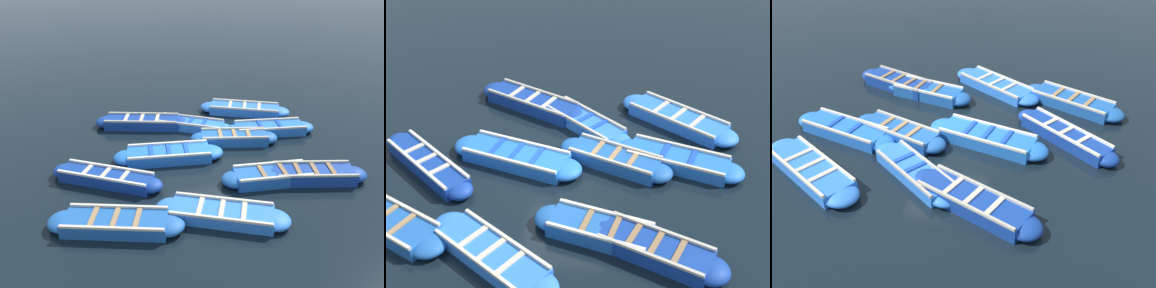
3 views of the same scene
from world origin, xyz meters
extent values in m
plane|color=black|center=(0.00, 0.00, 0.00)|extent=(120.00, 120.00, 0.00)
cube|color=blue|center=(0.33, 2.22, 0.16)|extent=(2.65, 2.36, 0.33)
ellipsoid|color=blue|center=(1.38, 1.38, 0.16)|extent=(1.15, 1.14, 0.33)
ellipsoid|color=blue|center=(-0.72, 3.06, 0.16)|extent=(1.15, 1.14, 0.33)
cube|color=#B2AD9E|center=(0.57, 2.53, 0.36)|extent=(2.11, 1.71, 0.07)
cube|color=#B2AD9E|center=(0.08, 1.91, 0.36)|extent=(2.11, 1.71, 0.07)
cube|color=#1947B7|center=(0.78, 1.87, 0.35)|extent=(0.59, 0.69, 0.04)
cube|color=#1947B7|center=(0.33, 2.22, 0.35)|extent=(0.59, 0.69, 0.04)
cube|color=#1947B7|center=(-0.12, 2.58, 0.35)|extent=(0.59, 0.69, 0.04)
cube|color=blue|center=(3.17, 2.75, 0.18)|extent=(3.10, 2.50, 0.36)
ellipsoid|color=blue|center=(4.45, 1.92, 0.18)|extent=(1.31, 1.30, 0.36)
ellipsoid|color=blue|center=(1.90, 3.57, 0.18)|extent=(1.31, 1.30, 0.36)
cube|color=beige|center=(3.43, 3.14, 0.40)|extent=(2.54, 1.68, 0.07)
cube|color=beige|center=(2.92, 2.36, 0.40)|extent=(2.54, 1.68, 0.07)
cube|color=beige|center=(3.72, 2.40, 0.38)|extent=(0.60, 0.82, 0.04)
cube|color=beige|center=(3.17, 2.75, 0.38)|extent=(0.60, 0.82, 0.04)
cube|color=beige|center=(2.63, 3.10, 0.38)|extent=(0.60, 0.82, 0.04)
cube|color=#1E59AD|center=(1.38, 0.41, 0.19)|extent=(2.67, 1.70, 0.38)
ellipsoid|color=#1E59AD|center=(2.56, -0.03, 0.19)|extent=(1.06, 1.05, 0.38)
ellipsoid|color=#1E59AD|center=(0.20, 0.85, 0.19)|extent=(1.06, 1.05, 0.38)
cube|color=#B2AD9E|center=(1.52, 0.78, 0.42)|extent=(2.34, 0.93, 0.07)
cube|color=#B2AD9E|center=(1.24, 0.03, 0.42)|extent=(2.34, 0.93, 0.07)
cube|color=#9E7A51|center=(1.89, 0.22, 0.40)|extent=(0.40, 0.77, 0.04)
cube|color=#9E7A51|center=(1.38, 0.41, 0.40)|extent=(0.40, 0.77, 0.04)
cube|color=#9E7A51|center=(0.88, 0.59, 0.40)|extent=(0.40, 0.77, 0.04)
cube|color=navy|center=(-1.48, 3.14, 0.20)|extent=(3.13, 2.11, 0.40)
ellipsoid|color=navy|center=(-0.11, 2.50, 0.20)|extent=(1.15, 1.14, 0.40)
ellipsoid|color=navy|center=(-2.85, 3.78, 0.20)|extent=(1.15, 1.14, 0.40)
cube|color=#B2AD9E|center=(-1.31, 3.52, 0.43)|extent=(2.72, 1.32, 0.07)
cube|color=#B2AD9E|center=(-1.66, 2.76, 0.43)|extent=(2.72, 1.32, 0.07)
cube|color=beige|center=(-0.90, 2.87, 0.42)|extent=(0.47, 0.80, 0.04)
cube|color=beige|center=(-1.48, 3.14, 0.42)|extent=(0.47, 0.80, 0.04)
cube|color=beige|center=(-2.07, 3.41, 0.42)|extent=(0.47, 0.80, 0.04)
cube|color=navy|center=(2.53, -2.87, 0.20)|extent=(2.72, 1.79, 0.39)
ellipsoid|color=navy|center=(3.73, -3.34, 0.20)|extent=(1.12, 1.11, 0.39)
ellipsoid|color=navy|center=(1.34, -2.40, 0.20)|extent=(1.12, 1.11, 0.39)
cube|color=#B2AD9E|center=(2.69, -2.48, 0.43)|extent=(2.37, 0.99, 0.07)
cube|color=#B2AD9E|center=(2.38, -3.26, 0.43)|extent=(2.37, 0.99, 0.07)
cube|color=olive|center=(3.04, -3.07, 0.41)|extent=(0.43, 0.81, 0.04)
cube|color=olive|center=(2.53, -2.87, 0.41)|extent=(0.43, 0.81, 0.04)
cube|color=olive|center=(2.03, -2.67, 0.41)|extent=(0.43, 0.81, 0.04)
cube|color=blue|center=(-1.09, -3.47, 0.17)|extent=(2.92, 2.39, 0.33)
ellipsoid|color=blue|center=(0.10, -4.26, 0.17)|extent=(1.27, 1.26, 0.33)
ellipsoid|color=blue|center=(-2.29, -2.69, 0.17)|extent=(1.27, 1.26, 0.33)
cube|color=beige|center=(-0.85, -3.10, 0.37)|extent=(2.38, 1.60, 0.07)
cube|color=beige|center=(-1.34, -3.85, 0.37)|extent=(2.38, 1.60, 0.07)
cube|color=beige|center=(-0.59, -3.81, 0.35)|extent=(0.59, 0.80, 0.04)
cube|color=beige|center=(-1.09, -3.47, 0.35)|extent=(0.59, 0.80, 0.04)
cube|color=beige|center=(-1.60, -3.14, 0.35)|extent=(0.59, 0.80, 0.04)
cube|color=#1E59AD|center=(1.24, -2.43, 0.19)|extent=(2.58, 1.48, 0.39)
ellipsoid|color=#1E59AD|center=(2.43, -2.71, 0.19)|extent=(1.07, 1.05, 0.39)
ellipsoid|color=#1E59AD|center=(0.06, -2.14, 0.19)|extent=(1.07, 1.05, 0.39)
cube|color=silver|center=(1.34, -2.01, 0.42)|extent=(2.34, 0.64, 0.07)
cube|color=silver|center=(1.14, -2.84, 0.42)|extent=(2.34, 0.64, 0.07)
cube|color=olive|center=(1.58, -2.51, 0.41)|extent=(0.33, 0.83, 0.04)
cube|color=olive|center=(0.91, -2.35, 0.41)|extent=(0.33, 0.83, 0.04)
cube|color=blue|center=(3.12, 0.61, 0.18)|extent=(2.92, 1.67, 0.36)
ellipsoid|color=blue|center=(4.45, 0.23, 0.18)|extent=(1.09, 1.08, 0.36)
ellipsoid|color=blue|center=(1.79, 0.99, 0.18)|extent=(1.09, 1.08, 0.36)
cube|color=beige|center=(3.24, 1.02, 0.39)|extent=(2.63, 0.83, 0.07)
cube|color=beige|center=(3.00, 0.20, 0.39)|extent=(2.63, 0.83, 0.07)
cube|color=#1947B7|center=(3.50, 0.50, 0.38)|extent=(0.36, 0.83, 0.04)
cube|color=#1947B7|center=(2.74, 0.72, 0.38)|extent=(0.36, 0.83, 0.04)
cube|color=blue|center=(-1.35, 0.17, 0.19)|extent=(3.08, 1.74, 0.38)
ellipsoid|color=blue|center=(0.05, -0.21, 0.19)|extent=(1.19, 1.16, 0.38)
ellipsoid|color=blue|center=(-2.76, 0.54, 0.19)|extent=(1.19, 1.16, 0.38)
cube|color=silver|center=(-1.23, 0.63, 0.41)|extent=(2.78, 0.81, 0.07)
cube|color=silver|center=(-1.48, -0.29, 0.41)|extent=(2.78, 0.81, 0.07)
cube|color=#1947B7|center=(-0.76, 0.01, 0.40)|extent=(0.37, 0.91, 0.04)
cube|color=#1947B7|center=(-1.35, 0.17, 0.40)|extent=(0.37, 0.91, 0.04)
cube|color=#1947B7|center=(-1.95, 0.33, 0.40)|extent=(0.37, 0.91, 0.04)
cube|color=#1E59AD|center=(-3.90, -2.75, 0.18)|extent=(2.93, 2.09, 0.37)
ellipsoid|color=#1E59AD|center=(-2.64, -3.34, 0.18)|extent=(1.23, 1.22, 0.37)
ellipsoid|color=#1E59AD|center=(-5.15, -2.15, 0.18)|extent=(1.23, 1.22, 0.37)
cube|color=beige|center=(-3.70, -2.34, 0.40)|extent=(2.49, 1.25, 0.07)
cube|color=beige|center=(-4.09, -3.15, 0.40)|extent=(2.49, 1.25, 0.07)
cube|color=#9E7A51|center=(-3.36, -3.00, 0.39)|extent=(0.50, 0.84, 0.04)
cube|color=#9E7A51|center=(-3.90, -2.75, 0.39)|extent=(0.50, 0.84, 0.04)
cube|color=#9E7A51|center=(-4.43, -2.49, 0.39)|extent=(0.50, 0.84, 0.04)
cube|color=navy|center=(-3.70, -0.46, 0.19)|extent=(2.87, 2.52, 0.38)
ellipsoid|color=navy|center=(-2.50, -1.42, 0.19)|extent=(1.01, 1.01, 0.38)
ellipsoid|color=navy|center=(-4.89, 0.50, 0.19)|extent=(1.01, 1.01, 0.38)
cube|color=silver|center=(-3.48, -0.20, 0.41)|extent=(2.39, 1.94, 0.07)
cube|color=silver|center=(-3.91, -0.73, 0.41)|extent=(2.39, 1.94, 0.07)
cube|color=beige|center=(-3.19, -0.87, 0.40)|extent=(0.53, 0.61, 0.04)
cube|color=beige|center=(-3.70, -0.46, 0.40)|extent=(0.53, 0.61, 0.04)
cube|color=beige|center=(-4.21, -0.06, 0.40)|extent=(0.53, 0.61, 0.04)
camera|label=1|loc=(-5.04, -10.75, 6.80)|focal=35.00mm
camera|label=2|loc=(1.89, -11.49, 9.10)|focal=50.00mm
camera|label=3|loc=(-3.02, 11.58, 7.77)|focal=42.00mm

